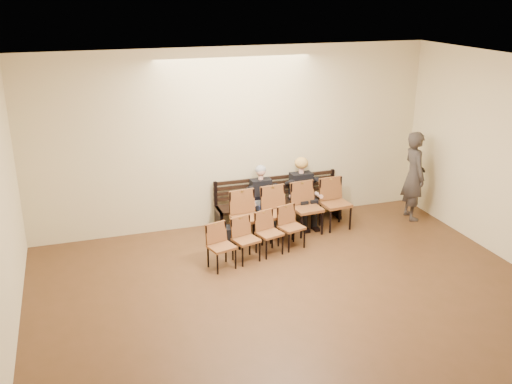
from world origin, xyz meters
TOP-DOWN VIEW (x-y plane):
  - ground at (0.00, 0.00)m, footprint 10.00×10.00m
  - room_walls at (0.00, 0.79)m, footprint 8.02×10.01m
  - bench at (0.81, 4.65)m, footprint 2.60×0.90m
  - seated_man at (0.41, 4.53)m, footprint 0.50×0.69m
  - seated_woman at (1.27, 4.53)m, footprint 0.54×0.75m
  - laptop at (0.36, 4.39)m, footprint 0.37×0.32m
  - water_bottle at (1.37, 4.31)m, footprint 0.09×0.09m
  - bag at (-0.40, 4.08)m, footprint 0.48×0.41m
  - passerby at (3.50, 4.05)m, footprint 0.62×0.84m
  - chair_row_front at (0.84, 4.00)m, footprint 2.45×0.73m
  - chair_row_back at (-0.09, 3.30)m, footprint 1.94×0.92m

SIDE VIEW (x-z plane):
  - ground at x=0.00m, z-range 0.00..0.00m
  - bag at x=-0.40m, z-range 0.00..0.30m
  - bench at x=0.81m, z-range 0.00..0.45m
  - chair_row_back at x=-0.09m, z-range 0.00..0.78m
  - chair_row_front at x=0.84m, z-range 0.00..0.99m
  - water_bottle at x=1.37m, z-range 0.45..0.68m
  - laptop at x=0.36m, z-range 0.45..0.69m
  - seated_man at x=0.41m, z-range 0.00..1.21m
  - seated_woman at x=1.27m, z-range 0.00..1.26m
  - passerby at x=3.50m, z-range 0.00..2.11m
  - room_walls at x=0.00m, z-range 0.78..4.29m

